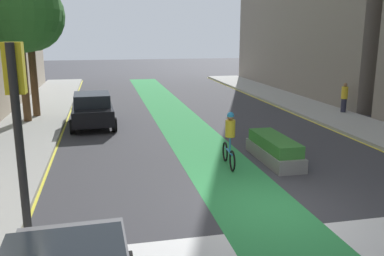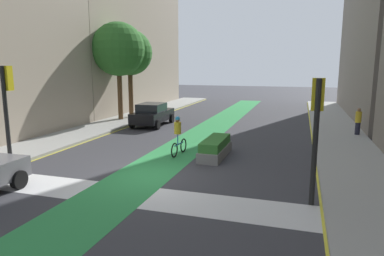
{
  "view_description": "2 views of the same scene",
  "coord_description": "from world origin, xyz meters",
  "px_view_note": "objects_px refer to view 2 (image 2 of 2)",
  "views": [
    {
      "loc": [
        -4.08,
        -8.93,
        4.31
      ],
      "look_at": [
        -1.22,
        4.16,
        1.17
      ],
      "focal_mm": 38.1,
      "sensor_mm": 36.0,
      "label": 1
    },
    {
      "loc": [
        5.2,
        -11.61,
        4.16
      ],
      "look_at": [
        0.24,
        4.19,
        1.17
      ],
      "focal_mm": 32.47,
      "sensor_mm": 36.0,
      "label": 2
    }
  ],
  "objects_px": {
    "traffic_signal_near_left": "(7,98)",
    "car_black_left_far": "(153,114)",
    "cyclist_in_lane": "(178,135)",
    "street_tree_near": "(118,49)",
    "street_tree_far": "(130,53)",
    "pedestrian_sidewalk_right_a": "(358,121)",
    "median_planter": "(215,148)",
    "traffic_signal_near_right": "(317,117)"
  },
  "relations": [
    {
      "from": "traffic_signal_near_right",
      "to": "street_tree_near",
      "type": "relative_size",
      "value": 0.53
    },
    {
      "from": "car_black_left_far",
      "to": "cyclist_in_lane",
      "type": "bearing_deg",
      "value": -58.11
    },
    {
      "from": "cyclist_in_lane",
      "to": "traffic_signal_near_right",
      "type": "bearing_deg",
      "value": -35.82
    },
    {
      "from": "car_black_left_far",
      "to": "street_tree_near",
      "type": "xyz_separation_m",
      "value": [
        -3.1,
        1.08,
        4.51
      ]
    },
    {
      "from": "cyclist_in_lane",
      "to": "pedestrian_sidewalk_right_a",
      "type": "relative_size",
      "value": 1.18
    },
    {
      "from": "street_tree_far",
      "to": "car_black_left_far",
      "type": "bearing_deg",
      "value": -39.54
    },
    {
      "from": "pedestrian_sidewalk_right_a",
      "to": "street_tree_near",
      "type": "relative_size",
      "value": 0.22
    },
    {
      "from": "traffic_signal_near_right",
      "to": "car_black_left_far",
      "type": "xyz_separation_m",
      "value": [
        -10.33,
        11.43,
        -1.88
      ]
    },
    {
      "from": "traffic_signal_near_left",
      "to": "cyclist_in_lane",
      "type": "height_order",
      "value": "traffic_signal_near_left"
    },
    {
      "from": "traffic_signal_near_left",
      "to": "pedestrian_sidewalk_right_a",
      "type": "relative_size",
      "value": 2.64
    },
    {
      "from": "street_tree_near",
      "to": "pedestrian_sidewalk_right_a",
      "type": "bearing_deg",
      "value": -4.21
    },
    {
      "from": "traffic_signal_near_left",
      "to": "cyclist_in_lane",
      "type": "xyz_separation_m",
      "value": [
        5.51,
        4.26,
        -1.95
      ]
    },
    {
      "from": "traffic_signal_near_left",
      "to": "street_tree_near",
      "type": "xyz_separation_m",
      "value": [
        -2.08,
        12.56,
        2.4
      ]
    },
    {
      "from": "traffic_signal_near_left",
      "to": "street_tree_far",
      "type": "distance_m",
      "value": 14.13
    },
    {
      "from": "pedestrian_sidewalk_right_a",
      "to": "median_planter",
      "type": "bearing_deg",
      "value": -135.53
    },
    {
      "from": "street_tree_near",
      "to": "traffic_signal_near_left",
      "type": "bearing_deg",
      "value": -80.6
    },
    {
      "from": "car_black_left_far",
      "to": "street_tree_far",
      "type": "xyz_separation_m",
      "value": [
        -2.87,
        2.37,
        4.3
      ]
    },
    {
      "from": "traffic_signal_near_left",
      "to": "street_tree_near",
      "type": "height_order",
      "value": "street_tree_near"
    },
    {
      "from": "car_black_left_far",
      "to": "median_planter",
      "type": "relative_size",
      "value": 1.4
    },
    {
      "from": "traffic_signal_near_right",
      "to": "cyclist_in_lane",
      "type": "height_order",
      "value": "traffic_signal_near_right"
    },
    {
      "from": "traffic_signal_near_left",
      "to": "cyclist_in_lane",
      "type": "distance_m",
      "value": 7.23
    },
    {
      "from": "street_tree_near",
      "to": "median_planter",
      "type": "bearing_deg",
      "value": -40.72
    },
    {
      "from": "street_tree_near",
      "to": "median_planter",
      "type": "xyz_separation_m",
      "value": [
        9.3,
        -8.01,
        -4.91
      ]
    },
    {
      "from": "car_black_left_far",
      "to": "pedestrian_sidewalk_right_a",
      "type": "relative_size",
      "value": 2.71
    },
    {
      "from": "street_tree_near",
      "to": "street_tree_far",
      "type": "distance_m",
      "value": 1.32
    },
    {
      "from": "traffic_signal_near_left",
      "to": "pedestrian_sidewalk_right_a",
      "type": "distance_m",
      "value": 18.26
    },
    {
      "from": "traffic_signal_near_left",
      "to": "car_black_left_far",
      "type": "distance_m",
      "value": 11.71
    },
    {
      "from": "street_tree_far",
      "to": "median_planter",
      "type": "relative_size",
      "value": 2.21
    },
    {
      "from": "street_tree_near",
      "to": "street_tree_far",
      "type": "height_order",
      "value": "street_tree_near"
    },
    {
      "from": "traffic_signal_near_left",
      "to": "street_tree_near",
      "type": "distance_m",
      "value": 12.95
    },
    {
      "from": "traffic_signal_near_right",
      "to": "car_black_left_far",
      "type": "distance_m",
      "value": 15.52
    },
    {
      "from": "street_tree_near",
      "to": "car_black_left_far",
      "type": "bearing_deg",
      "value": -19.19
    },
    {
      "from": "car_black_left_far",
      "to": "street_tree_near",
      "type": "relative_size",
      "value": 0.6
    },
    {
      "from": "traffic_signal_near_left",
      "to": "pedestrian_sidewalk_right_a",
      "type": "xyz_separation_m",
      "value": [
        14.16,
        11.36,
        -1.97
      ]
    },
    {
      "from": "pedestrian_sidewalk_right_a",
      "to": "street_tree_near",
      "type": "bearing_deg",
      "value": 175.79
    },
    {
      "from": "cyclist_in_lane",
      "to": "car_black_left_far",
      "type": "bearing_deg",
      "value": 121.89
    },
    {
      "from": "car_black_left_far",
      "to": "street_tree_far",
      "type": "height_order",
      "value": "street_tree_far"
    },
    {
      "from": "traffic_signal_near_right",
      "to": "street_tree_far",
      "type": "bearing_deg",
      "value": 133.72
    },
    {
      "from": "street_tree_near",
      "to": "street_tree_far",
      "type": "relative_size",
      "value": 1.06
    },
    {
      "from": "street_tree_near",
      "to": "street_tree_far",
      "type": "xyz_separation_m",
      "value": [
        0.23,
        1.29,
        -0.21
      ]
    },
    {
      "from": "traffic_signal_near_left",
      "to": "median_planter",
      "type": "bearing_deg",
      "value": 32.21
    },
    {
      "from": "cyclist_in_lane",
      "to": "street_tree_far",
      "type": "bearing_deg",
      "value": 127.51
    }
  ]
}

